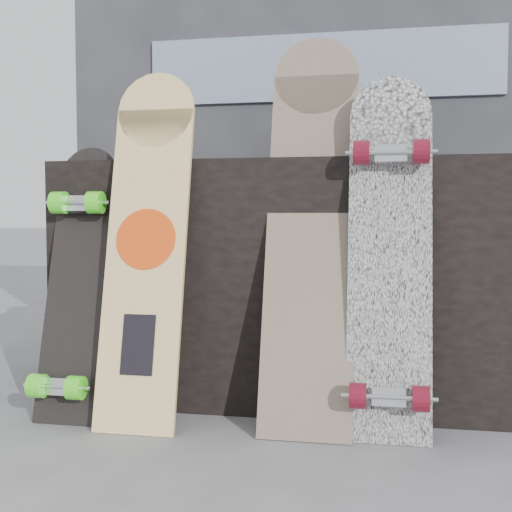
% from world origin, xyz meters
% --- Properties ---
extents(ground, '(60.00, 60.00, 0.00)m').
position_xyz_m(ground, '(0.00, 0.00, 0.00)').
color(ground, slate).
rests_on(ground, ground).
extents(vendor_table, '(1.60, 0.60, 0.80)m').
position_xyz_m(vendor_table, '(0.00, 0.50, 0.40)').
color(vendor_table, black).
rests_on(vendor_table, ground).
extents(booth, '(2.40, 0.22, 2.20)m').
position_xyz_m(booth, '(0.00, 1.35, 1.10)').
color(booth, '#2D2E32').
rests_on(booth, ground).
extents(merch_box_purple, '(0.18, 0.12, 0.10)m').
position_xyz_m(merch_box_purple, '(-0.56, 0.59, 0.85)').
color(merch_box_purple, '#4A3062').
rests_on(merch_box_purple, vendor_table).
extents(merch_box_small, '(0.14, 0.14, 0.12)m').
position_xyz_m(merch_box_small, '(0.26, 0.50, 0.86)').
color(merch_box_small, '#4A3062').
rests_on(merch_box_small, vendor_table).
extents(merch_box_flat, '(0.22, 0.10, 0.06)m').
position_xyz_m(merch_box_flat, '(0.16, 0.65, 0.83)').
color(merch_box_flat, '#D1B78C').
rests_on(merch_box_flat, vendor_table).
extents(longboard_geisha, '(0.24, 0.27, 1.08)m').
position_xyz_m(longboard_geisha, '(-0.43, 0.12, 0.57)').
color(longboard_geisha, '#F4E5A4').
rests_on(longboard_geisha, ground).
extents(longboard_celtic, '(0.27, 0.38, 1.20)m').
position_xyz_m(longboard_celtic, '(0.06, 0.21, 0.63)').
color(longboard_celtic, tan).
rests_on(longboard_celtic, ground).
extents(longboard_cascadia, '(0.23, 0.28, 1.04)m').
position_xyz_m(longboard_cascadia, '(0.29, 0.13, 0.53)').
color(longboard_cascadia, white).
rests_on(longboard_cascadia, ground).
extents(skateboard_dark, '(0.19, 0.31, 0.85)m').
position_xyz_m(skateboard_dark, '(-0.67, 0.14, 0.43)').
color(skateboard_dark, black).
rests_on(skateboard_dark, ground).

